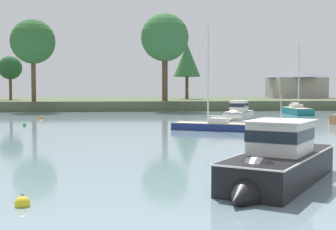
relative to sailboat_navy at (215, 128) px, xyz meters
name	(u,v)px	position (x,y,z in m)	size (l,w,h in m)	color
far_shore_bank	(109,103)	(-10.39, 56.57, 0.62)	(170.34, 43.35, 1.65)	#4C563D
sailboat_navy	(215,128)	(0.00, 0.00, 0.00)	(7.64, 5.40, 9.75)	navy
cruiser_black	(275,172)	(-2.61, -23.49, 0.33)	(7.15, 8.45, 4.29)	black
cruiser_white	(237,115)	(5.88, 14.49, 0.32)	(5.65, 8.08, 3.87)	white
sailboat_teal	(297,113)	(17.09, 23.83, 0.04)	(3.13, 8.56, 11.03)	#196B70
mooring_buoy_green	(24,125)	(-17.85, 6.89, -0.14)	(0.36, 0.36, 0.41)	#1E8C47
mooring_buoy_orange	(41,118)	(-18.09, 18.48, -0.12)	(0.47, 0.47, 0.52)	orange
mooring_buoy_yellow	(22,204)	(-11.52, -25.62, -0.12)	(0.49, 0.49, 0.54)	yellow
shore_tree_right	(165,38)	(-0.71, 37.22, 12.01)	(8.03, 8.03, 14.68)	brown
shore_tree_left	(33,42)	(-22.24, 36.99, 11.10)	(7.20, 7.20, 13.32)	brown
shore_tree_center_right	(10,68)	(-28.68, 49.30, 7.39)	(4.38, 4.38, 8.19)	brown
shore_tree_right_mid	(187,60)	(5.36, 52.71, 9.26)	(5.48, 5.48, 11.23)	brown
cottage_behind_trees	(296,84)	(30.92, 59.32, 4.66)	(11.67, 10.72, 6.24)	#9E998E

